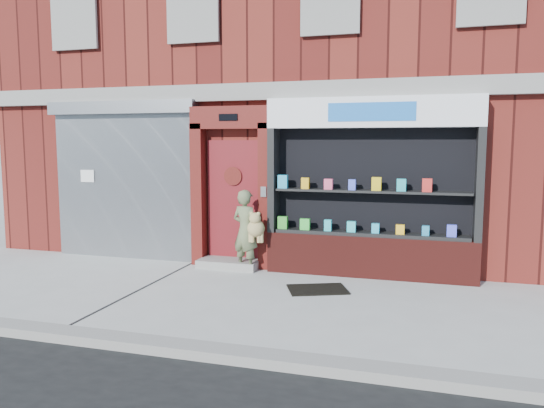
% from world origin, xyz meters
% --- Properties ---
extents(ground, '(80.00, 80.00, 0.00)m').
position_xyz_m(ground, '(0.00, 0.00, 0.00)').
color(ground, '#9E9E99').
rests_on(ground, ground).
extents(curb, '(60.00, 0.30, 0.12)m').
position_xyz_m(curb, '(0.00, -2.15, 0.06)').
color(curb, gray).
rests_on(curb, ground).
extents(building, '(12.00, 8.16, 8.00)m').
position_xyz_m(building, '(-0.00, 5.99, 4.00)').
color(building, '#521612').
rests_on(building, ground).
extents(shutter_bay, '(3.10, 0.30, 3.04)m').
position_xyz_m(shutter_bay, '(-3.00, 1.93, 1.72)').
color(shutter_bay, gray).
rests_on(shutter_bay, ground).
extents(red_door_bay, '(1.52, 0.58, 2.90)m').
position_xyz_m(red_door_bay, '(-0.75, 1.86, 1.46)').
color(red_door_bay, '#4C100D').
rests_on(red_door_bay, ground).
extents(pharmacy_bay, '(3.50, 0.41, 3.00)m').
position_xyz_m(pharmacy_bay, '(1.75, 1.81, 1.37)').
color(pharmacy_bay, '#531713').
rests_on(pharmacy_bay, ground).
extents(woman, '(0.70, 0.55, 1.44)m').
position_xyz_m(woman, '(-0.35, 1.53, 0.74)').
color(woman, '#606B46').
rests_on(woman, ground).
extents(doormat, '(1.05, 0.91, 0.02)m').
position_xyz_m(doormat, '(1.08, 0.71, 0.01)').
color(doormat, black).
rests_on(doormat, ground).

